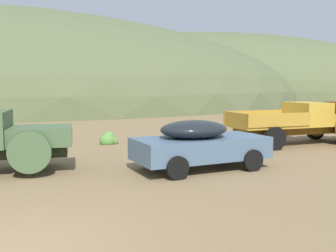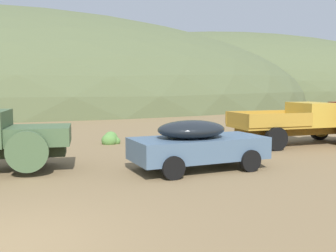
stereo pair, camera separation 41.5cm
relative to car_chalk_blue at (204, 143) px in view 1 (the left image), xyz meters
The scene contains 5 objects.
ground_plane 7.23m from the car_chalk_blue, 128.27° to the right, with size 300.00×300.00×0.00m, color olive.
hill_center 71.21m from the car_chalk_blue, 76.91° to the left, with size 96.47×51.97×27.09m, color #56603D.
car_chalk_blue is the anchor object (origin of this frame).
truck_faded_yellow 7.43m from the car_chalk_blue, 39.51° to the left, with size 6.56×3.41×1.89m.
bush_between_trucks 6.58m from the car_chalk_blue, 119.00° to the left, with size 0.85×0.83×0.71m.
Camera 1 is at (1.83, -6.30, 2.63)m, focal length 41.47 mm.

